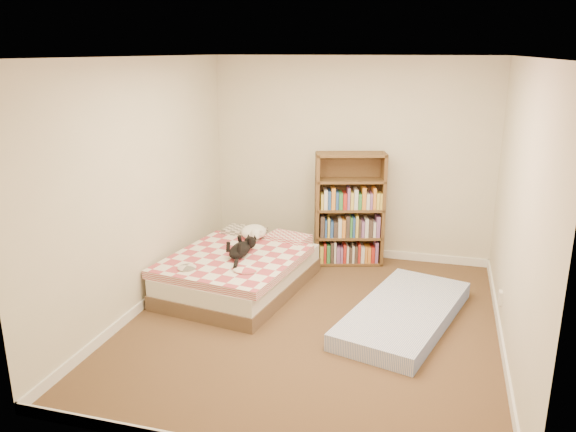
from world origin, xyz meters
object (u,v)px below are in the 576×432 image
(bookshelf, at_px, (349,222))
(black_cat, at_px, (241,249))
(bed, at_px, (241,270))
(floor_mattress, at_px, (404,314))
(white_dog, at_px, (254,232))

(bookshelf, relative_size, black_cat, 1.93)
(bed, distance_m, floor_mattress, 1.85)
(bookshelf, bearing_deg, white_dog, -165.05)
(bed, bearing_deg, white_dog, 98.99)
(black_cat, bearing_deg, white_dog, 103.32)
(bed, bearing_deg, black_cat, -53.01)
(white_dog, bearing_deg, bookshelf, 46.17)
(floor_mattress, bearing_deg, bookshelf, 134.37)
(bookshelf, bearing_deg, bed, -149.03)
(bookshelf, height_order, black_cat, bookshelf)
(bed, distance_m, black_cat, 0.30)
(bookshelf, distance_m, white_dog, 1.20)
(white_dog, bearing_deg, black_cat, -70.53)
(floor_mattress, height_order, black_cat, black_cat)
(bed, distance_m, bookshelf, 1.54)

